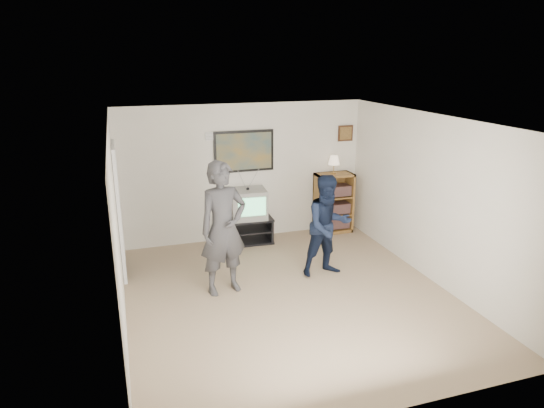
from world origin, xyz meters
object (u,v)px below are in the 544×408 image
media_stand (246,230)px  crt_television (248,204)px  bookshelf (333,203)px  person_tall (223,228)px  person_short (328,226)px

media_stand → crt_television: (0.05, 0.00, 0.50)m
bookshelf → person_tall: size_ratio=0.60×
media_stand → bookshelf: bookshelf is taller
person_short → media_stand: bearing=113.1°
media_stand → person_short: person_short is taller
bookshelf → crt_television: bearing=-178.3°
media_stand → crt_television: crt_television is taller
crt_television → person_short: 1.88m
crt_television → bookshelf: (1.72, 0.05, -0.16)m
media_stand → person_short: (0.86, -1.69, 0.56)m
person_tall → bookshelf: bearing=22.6°
crt_television → person_tall: person_tall is taller
media_stand → crt_television: size_ratio=1.52×
media_stand → person_short: 1.98m
media_stand → person_tall: person_tall is taller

